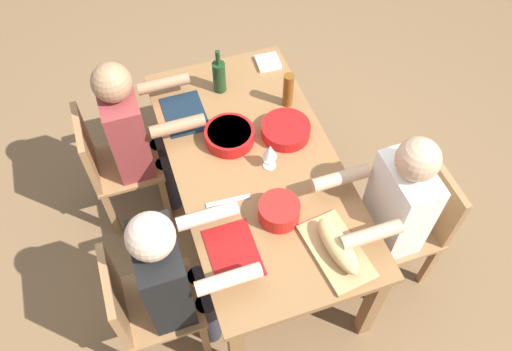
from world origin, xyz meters
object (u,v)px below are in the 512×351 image
at_px(diner_near_right, 173,275).
at_px(cutting_board, 336,251).
at_px(dining_table, 256,173).
at_px(diner_near_left, 135,132).
at_px(chair_far_right, 413,220).
at_px(serving_bowl_pasta, 280,210).
at_px(wine_glass, 270,152).
at_px(napkin_stack, 268,62).
at_px(chair_near_left, 111,163).
at_px(serving_bowl_greens, 286,129).
at_px(bread_loaf, 338,246).
at_px(wine_bottle, 219,76).
at_px(serving_bowl_salad, 230,135).
at_px(chair_near_right, 143,305).
at_px(beer_bottle, 288,90).
at_px(diner_far_right, 391,209).

relative_size(diner_near_right, cutting_board, 3.00).
bearing_deg(dining_table, diner_near_left, -129.33).
bearing_deg(chair_far_right, diner_near_right, -90.00).
xyz_separation_m(chair_far_right, diner_near_left, (-0.94, -1.33, 0.21)).
distance_m(chair_far_right, serving_bowl_pasta, 0.83).
xyz_separation_m(diner_near_right, chair_far_right, (0.00, 1.33, -0.21)).
height_order(wine_glass, napkin_stack, wine_glass).
xyz_separation_m(diner_near_right, chair_near_left, (-0.94, -0.18, -0.21)).
bearing_deg(serving_bowl_greens, bread_loaf, -2.35).
xyz_separation_m(serving_bowl_greens, bread_loaf, (0.76, -0.03, 0.02)).
bearing_deg(wine_glass, diner_near_left, -128.51).
bearing_deg(diner_near_left, cutting_board, 34.88).
distance_m(wine_bottle, napkin_stack, 0.38).
relative_size(serving_bowl_pasta, cutting_board, 0.51).
distance_m(dining_table, bread_loaf, 0.67).
xyz_separation_m(serving_bowl_salad, cutting_board, (0.82, 0.27, -0.03)).
bearing_deg(wine_glass, serving_bowl_greens, 138.30).
bearing_deg(cutting_board, chair_far_right, 105.36).
height_order(chair_near_right, beer_bottle, beer_bottle).
height_order(chair_near_left, bread_loaf, same).
relative_size(chair_far_right, serving_bowl_greens, 3.12).
height_order(diner_far_right, napkin_stack, diner_far_right).
relative_size(serving_bowl_greens, wine_bottle, 0.94).
bearing_deg(chair_near_right, chair_near_left, 180.00).
distance_m(diner_near_left, serving_bowl_greens, 0.86).
xyz_separation_m(diner_far_right, serving_bowl_greens, (-0.61, -0.35, 0.08)).
distance_m(diner_near_left, serving_bowl_salad, 0.56).
bearing_deg(serving_bowl_salad, diner_far_right, 44.56).
xyz_separation_m(diner_near_right, napkin_stack, (-1.18, 0.89, 0.05)).
distance_m(diner_far_right, chair_near_left, 1.64).
bearing_deg(serving_bowl_pasta, serving_bowl_salad, -170.95).
height_order(serving_bowl_greens, beer_bottle, beer_bottle).
relative_size(chair_near_right, chair_far_right, 1.00).
bearing_deg(wine_bottle, napkin_stack, 109.01).
bearing_deg(dining_table, wine_bottle, -177.76).
height_order(chair_near_left, cutting_board, chair_near_left).
bearing_deg(diner_far_right, diner_near_right, -90.00).
relative_size(dining_table, bread_loaf, 5.32).
height_order(serving_bowl_greens, wine_bottle, wine_bottle).
relative_size(diner_near_right, serving_bowl_greens, 4.41).
bearing_deg(serving_bowl_salad, napkin_stack, 141.65).
xyz_separation_m(wine_glass, napkin_stack, (-0.75, 0.26, -0.10)).
distance_m(diner_near_right, bread_loaf, 0.78).
distance_m(chair_far_right, cutting_board, 0.64).
height_order(diner_far_right, chair_near_left, diner_far_right).
bearing_deg(cutting_board, beer_bottle, 172.79).
bearing_deg(diner_near_right, cutting_board, 78.47).
xyz_separation_m(diner_near_right, wine_glass, (-0.43, 0.64, 0.16)).
relative_size(chair_near_left, napkin_stack, 6.07).
bearing_deg(dining_table, serving_bowl_greens, 122.34).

